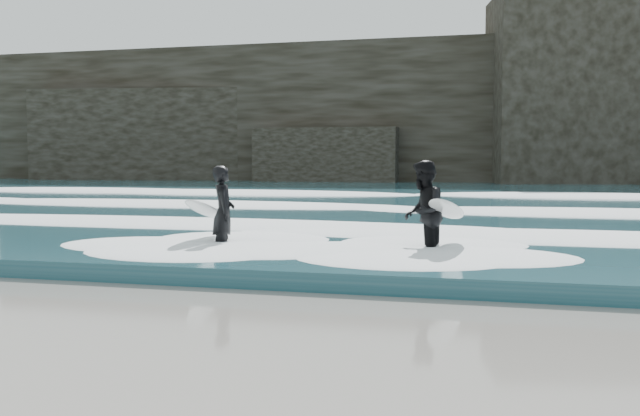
# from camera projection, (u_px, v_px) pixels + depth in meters

# --- Properties ---
(ground) EXTENTS (120.00, 120.00, 0.00)m
(ground) POSITION_uv_depth(u_px,v_px,m) (115.00, 339.00, 7.57)
(ground) COLOR olive
(ground) RESTS_ON ground
(sea) EXTENTS (90.00, 52.00, 0.30)m
(sea) POSITION_uv_depth(u_px,v_px,m) (422.00, 194.00, 35.56)
(sea) COLOR #1D4B56
(sea) RESTS_ON ground
(headland) EXTENTS (70.00, 9.00, 10.00)m
(headland) POSITION_uv_depth(u_px,v_px,m) (449.00, 116.00, 51.64)
(headland) COLOR black
(headland) RESTS_ON ground
(foam_near) EXTENTS (60.00, 3.20, 0.20)m
(foam_near) POSITION_uv_depth(u_px,v_px,m) (323.00, 225.00, 16.24)
(foam_near) COLOR white
(foam_near) RESTS_ON sea
(foam_mid) EXTENTS (60.00, 4.00, 0.24)m
(foam_mid) POSITION_uv_depth(u_px,v_px,m) (377.00, 205.00, 22.99)
(foam_mid) COLOR white
(foam_mid) RESTS_ON sea
(foam_far) EXTENTS (60.00, 4.80, 0.30)m
(foam_far) POSITION_uv_depth(u_px,v_px,m) (412.00, 191.00, 31.68)
(foam_far) COLOR white
(foam_far) RESTS_ON sea
(surfer_left) EXTENTS (1.06, 1.88, 1.78)m
(surfer_left) POSITION_uv_depth(u_px,v_px,m) (221.00, 212.00, 13.66)
(surfer_left) COLOR black
(surfer_left) RESTS_ON ground
(surfer_right) EXTENTS (1.14, 2.02, 1.88)m
(surfer_right) POSITION_uv_depth(u_px,v_px,m) (425.00, 213.00, 12.76)
(surfer_right) COLOR black
(surfer_right) RESTS_ON ground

